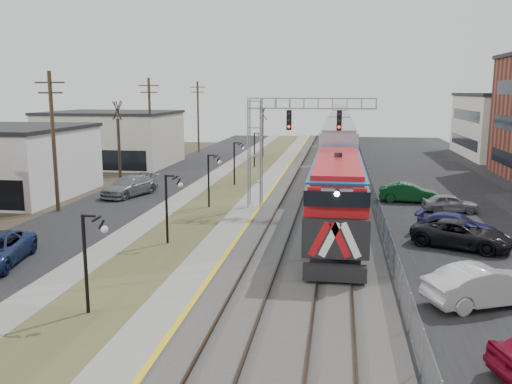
# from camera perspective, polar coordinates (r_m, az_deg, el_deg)

# --- Properties ---
(street_west) EXTENTS (7.00, 120.00, 0.04)m
(street_west) POSITION_cam_1_polar(r_m,az_deg,el_deg) (49.56, -11.50, 0.37)
(street_west) COLOR black
(street_west) RESTS_ON ground
(sidewalk) EXTENTS (2.00, 120.00, 0.08)m
(sidewalk) POSITION_cam_1_polar(r_m,az_deg,el_deg) (48.20, -6.47, 0.26)
(sidewalk) COLOR gray
(sidewalk) RESTS_ON ground
(grass_median) EXTENTS (4.00, 120.00, 0.06)m
(grass_median) POSITION_cam_1_polar(r_m,az_deg,el_deg) (47.51, -2.98, 0.15)
(grass_median) COLOR #4C4F2A
(grass_median) RESTS_ON ground
(platform) EXTENTS (2.00, 120.00, 0.24)m
(platform) POSITION_cam_1_polar(r_m,az_deg,el_deg) (46.98, 0.61, 0.16)
(platform) COLOR gray
(platform) RESTS_ON ground
(ballast_bed) EXTENTS (8.00, 120.00, 0.20)m
(ballast_bed) POSITION_cam_1_polar(r_m,az_deg,el_deg) (46.55, 6.71, -0.04)
(ballast_bed) COLOR #595651
(ballast_bed) RESTS_ON ground
(parking_lot) EXTENTS (16.00, 120.00, 0.04)m
(parking_lot) POSITION_cam_1_polar(r_m,az_deg,el_deg) (47.70, 21.26, -0.53)
(parking_lot) COLOR black
(parking_lot) RESTS_ON ground
(platform_edge) EXTENTS (0.24, 120.00, 0.01)m
(platform_edge) POSITION_cam_1_polar(r_m,az_deg,el_deg) (46.85, 1.67, 0.28)
(platform_edge) COLOR gold
(platform_edge) RESTS_ON platform
(track_near) EXTENTS (1.58, 120.00, 0.15)m
(track_near) POSITION_cam_1_polar(r_m,az_deg,el_deg) (46.63, 4.26, 0.24)
(track_near) COLOR #2D2119
(track_near) RESTS_ON ballast_bed
(track_far) EXTENTS (1.58, 120.00, 0.15)m
(track_far) POSITION_cam_1_polar(r_m,az_deg,el_deg) (46.50, 8.56, 0.12)
(track_far) COLOR #2D2119
(track_far) RESTS_ON ballast_bed
(train) EXTENTS (3.00, 108.65, 5.33)m
(train) POSITION_cam_1_polar(r_m,az_deg,el_deg) (79.19, 8.75, 6.32)
(train) COLOR #13569E
(train) RESTS_ON ground
(signal_gantry) EXTENTS (9.00, 1.07, 8.15)m
(signal_gantry) POSITION_cam_1_polar(r_m,az_deg,el_deg) (39.10, 2.40, 6.13)
(signal_gantry) COLOR gray
(signal_gantry) RESTS_ON ground
(lampposts) EXTENTS (0.14, 62.14, 4.00)m
(lampposts) POSITION_cam_1_polar(r_m,az_deg,el_deg) (31.26, -9.23, -1.76)
(lampposts) COLOR black
(lampposts) RESTS_ON ground
(utility_poles) EXTENTS (0.28, 80.28, 10.00)m
(utility_poles) POSITION_cam_1_polar(r_m,az_deg,el_deg) (41.14, -20.52, 4.87)
(utility_poles) COLOR #4C3823
(utility_poles) RESTS_ON ground
(fence) EXTENTS (0.04, 120.00, 1.60)m
(fence) POSITION_cam_1_polar(r_m,az_deg,el_deg) (46.48, 11.91, 0.67)
(fence) COLOR gray
(fence) RESTS_ON ground
(bare_trees) EXTENTS (12.30, 42.30, 5.95)m
(bare_trees) POSITION_cam_1_polar(r_m,az_deg,el_deg) (53.22, -11.33, 3.98)
(bare_trees) COLOR #382D23
(bare_trees) RESTS_ON ground
(car_lot_b) EXTENTS (5.22, 3.60, 1.63)m
(car_lot_b) POSITION_cam_1_polar(r_m,az_deg,el_deg) (24.07, 22.92, -9.15)
(car_lot_b) COLOR silver
(car_lot_b) RESTS_ON ground
(car_lot_c) EXTENTS (5.90, 4.45, 1.49)m
(car_lot_c) POSITION_cam_1_polar(r_m,az_deg,el_deg) (32.19, 20.82, -4.26)
(car_lot_c) COLOR black
(car_lot_c) RESTS_ON ground
(car_lot_d) EXTENTS (5.06, 3.50, 1.36)m
(car_lot_d) POSITION_cam_1_polar(r_m,az_deg,el_deg) (34.49, 20.37, -3.38)
(car_lot_d) COLOR navy
(car_lot_d) RESTS_ON ground
(car_lot_e) EXTENTS (3.93, 1.72, 1.32)m
(car_lot_e) POSITION_cam_1_polar(r_m,az_deg,el_deg) (41.31, 19.73, -1.15)
(car_lot_e) COLOR gray
(car_lot_e) RESTS_ON ground
(car_lot_f) EXTENTS (4.64, 2.04, 1.48)m
(car_lot_f) POSITION_cam_1_polar(r_m,az_deg,el_deg) (44.05, 15.75, -0.12)
(car_lot_f) COLOR #0E461C
(car_lot_f) RESTS_ON ground
(car_street_b) EXTENTS (3.98, 6.12, 1.65)m
(car_street_b) POSITION_cam_1_polar(r_m,az_deg,el_deg) (46.15, -13.17, 0.58)
(car_street_b) COLOR slate
(car_street_b) RESTS_ON ground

